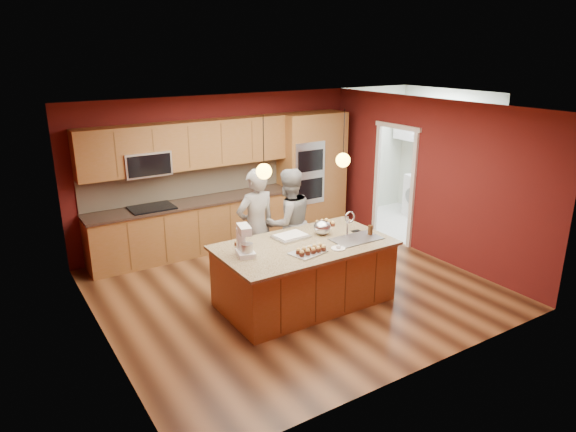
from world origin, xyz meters
TOP-DOWN VIEW (x-y plane):
  - floor at (0.00, 0.00)m, footprint 5.50×5.50m
  - ceiling at (0.00, 0.00)m, footprint 5.50×5.50m
  - wall_back at (0.00, 2.50)m, footprint 5.50×0.00m
  - wall_front at (0.00, -2.50)m, footprint 5.50×0.00m
  - wall_left at (-2.75, 0.00)m, footprint 0.00×5.00m
  - wall_right at (2.75, 0.00)m, footprint 0.00×5.00m
  - cabinet_run at (-0.68, 2.25)m, footprint 3.74×0.64m
  - oven_column at (1.85, 2.19)m, footprint 1.30×0.62m
  - doorway_trim at (2.73, 0.80)m, footprint 0.08×1.11m
  - laundry_room at (4.35, 1.20)m, footprint 2.60×2.70m
  - pendant_left at (-0.73, -0.43)m, footprint 0.20×0.20m
  - pendant_right at (0.53, -0.43)m, footprint 0.20×0.20m
  - island at (-0.08, -0.43)m, footprint 2.42×1.36m
  - person_left at (-0.35, 0.50)m, footprint 0.69×0.48m
  - person_right at (0.22, 0.50)m, footprint 0.86×0.68m
  - stand_mixer at (-0.99, -0.35)m, footprint 0.28×0.34m
  - sheet_cake at (-0.13, -0.13)m, footprint 0.51×0.40m
  - cooling_rack at (-0.26, -0.74)m, footprint 0.51×0.41m
  - mixing_bowl at (0.33, -0.25)m, footprint 0.26×0.26m
  - plate at (0.18, -0.83)m, footprint 0.20×0.20m
  - tumbler at (0.90, -0.64)m, footprint 0.07×0.07m
  - phone at (0.83, -0.41)m, footprint 0.14×0.09m
  - cupcakes_left at (-0.89, -0.05)m, footprint 0.15×0.23m
  - cupcakes_rack at (-0.22, -0.77)m, footprint 0.43×0.17m
  - cupcakes_right at (0.60, 0.04)m, footprint 0.25×0.25m
  - washer at (4.19, 0.93)m, footprint 0.62×0.64m
  - dryer at (4.22, 1.48)m, footprint 0.66×0.68m

SIDE VIEW (x-z plane):
  - floor at x=0.00m, z-range 0.00..0.00m
  - dryer at x=4.22m, z-range 0.00..0.90m
  - island at x=-0.08m, z-range -0.18..1.09m
  - washer at x=4.19m, z-range 0.00..0.94m
  - person_right at x=0.22m, z-range 0.00..1.74m
  - phone at x=0.83m, z-range 0.89..0.90m
  - plate at x=0.18m, z-range 0.89..0.91m
  - cooling_rack at x=-0.26m, z-range 0.89..0.91m
  - person_left at x=-0.35m, z-range 0.00..1.81m
  - sheet_cake at x=-0.13m, z-range 0.89..0.94m
  - cupcakes_left at x=-0.89m, z-range 0.89..0.96m
  - cupcakes_right at x=0.60m, z-range 0.89..0.97m
  - cupcakes_rack at x=-0.22m, z-range 0.91..0.99m
  - tumbler at x=0.90m, z-range 0.89..1.04m
  - cabinet_run at x=-0.68m, z-range -0.17..2.13m
  - mixing_bowl at x=0.33m, z-range 0.89..1.11m
  - doorway_trim at x=2.73m, z-range -0.05..2.15m
  - stand_mixer at x=-0.99m, z-range 0.86..1.27m
  - oven_column at x=1.85m, z-range 0.00..2.30m
  - wall_back at x=0.00m, z-range -1.40..4.10m
  - wall_front at x=0.00m, z-range -1.40..4.10m
  - wall_left at x=-2.75m, z-range -1.15..3.85m
  - wall_right at x=2.75m, z-range -1.15..3.85m
  - laundry_room at x=4.35m, z-range 0.60..3.30m
  - pendant_left at x=-0.73m, z-range 1.60..2.40m
  - pendant_right at x=0.53m, z-range 1.60..2.40m
  - ceiling at x=0.00m, z-range 2.70..2.70m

